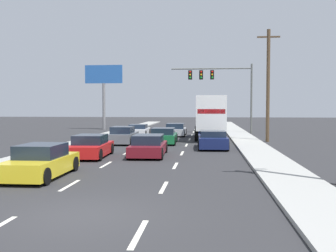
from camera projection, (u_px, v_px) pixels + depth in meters
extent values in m
plane|color=#2B2B2D|center=(171.00, 138.00, 34.93)|extent=(140.00, 140.00, 0.00)
cube|color=#9E9E99|center=(249.00, 143.00, 29.32)|extent=(2.23, 80.00, 0.14)
cube|color=#9E9E99|center=(85.00, 142.00, 30.60)|extent=(2.23, 80.00, 0.14)
cube|color=silver|center=(70.00, 185.00, 13.91)|extent=(0.14, 2.00, 0.01)
cube|color=silver|center=(106.00, 165.00, 18.88)|extent=(0.14, 2.00, 0.01)
cube|color=silver|center=(127.00, 153.00, 23.85)|extent=(0.14, 2.00, 0.01)
cube|color=silver|center=(141.00, 145.00, 28.82)|extent=(0.14, 2.00, 0.01)
cube|color=silver|center=(151.00, 139.00, 33.79)|extent=(0.14, 2.00, 0.01)
cube|color=silver|center=(158.00, 135.00, 38.76)|extent=(0.14, 2.00, 0.01)
cube|color=silver|center=(163.00, 132.00, 43.72)|extent=(0.14, 2.00, 0.01)
cube|color=silver|center=(168.00, 129.00, 48.69)|extent=(0.14, 2.00, 0.01)
cube|color=silver|center=(171.00, 127.00, 53.66)|extent=(0.14, 2.00, 0.01)
cube|color=silver|center=(175.00, 125.00, 58.63)|extent=(0.14, 2.00, 0.01)
cube|color=silver|center=(177.00, 124.00, 63.60)|extent=(0.14, 2.00, 0.01)
cube|color=silver|center=(139.00, 234.00, 8.60)|extent=(0.14, 2.00, 0.01)
cube|color=silver|center=(164.00, 187.00, 13.57)|extent=(0.14, 2.00, 0.01)
cube|color=silver|center=(175.00, 166.00, 18.54)|extent=(0.14, 2.00, 0.01)
cube|color=silver|center=(182.00, 153.00, 23.51)|extent=(0.14, 2.00, 0.01)
cube|color=silver|center=(186.00, 145.00, 28.48)|extent=(0.14, 2.00, 0.01)
cube|color=silver|center=(189.00, 139.00, 33.45)|extent=(0.14, 2.00, 0.01)
cube|color=silver|center=(192.00, 135.00, 38.41)|extent=(0.14, 2.00, 0.01)
cube|color=silver|center=(194.00, 132.00, 43.38)|extent=(0.14, 2.00, 0.01)
cube|color=silver|center=(195.00, 129.00, 48.35)|extent=(0.14, 2.00, 0.01)
cube|color=silver|center=(196.00, 127.00, 53.32)|extent=(0.14, 2.00, 0.01)
cube|color=silver|center=(197.00, 125.00, 58.29)|extent=(0.14, 2.00, 0.01)
cube|color=silver|center=(198.00, 124.00, 63.26)|extent=(0.14, 2.00, 0.01)
cube|color=white|center=(138.00, 132.00, 37.08)|extent=(1.91, 4.25, 0.59)
cube|color=#192333|center=(138.00, 127.00, 36.92)|extent=(1.63, 1.96, 0.41)
cylinder|color=black|center=(133.00, 132.00, 38.69)|extent=(0.24, 0.65, 0.64)
cylinder|color=black|center=(149.00, 132.00, 38.57)|extent=(0.24, 0.65, 0.64)
cylinder|color=black|center=(127.00, 134.00, 35.60)|extent=(0.24, 0.65, 0.64)
cylinder|color=black|center=(145.00, 134.00, 35.48)|extent=(0.24, 0.65, 0.64)
cube|color=slate|center=(123.00, 137.00, 29.68)|extent=(1.81, 4.24, 0.67)
cube|color=#192333|center=(123.00, 130.00, 29.40)|extent=(1.57, 2.06, 0.52)
cylinder|color=black|center=(117.00, 138.00, 31.30)|extent=(0.23, 0.64, 0.64)
cylinder|color=black|center=(137.00, 138.00, 31.16)|extent=(0.23, 0.64, 0.64)
cylinder|color=black|center=(108.00, 141.00, 28.20)|extent=(0.23, 0.64, 0.64)
cylinder|color=black|center=(130.00, 141.00, 28.07)|extent=(0.23, 0.64, 0.64)
cube|color=red|center=(91.00, 149.00, 21.68)|extent=(1.99, 4.21, 0.61)
cube|color=#192333|center=(90.00, 139.00, 21.58)|extent=(1.68, 2.11, 0.51)
cylinder|color=black|center=(83.00, 148.00, 23.25)|extent=(0.25, 0.65, 0.64)
cylinder|color=black|center=(111.00, 149.00, 23.15)|extent=(0.25, 0.65, 0.64)
cylinder|color=black|center=(67.00, 155.00, 20.22)|extent=(0.25, 0.65, 0.64)
cylinder|color=black|center=(99.00, 155.00, 20.13)|extent=(0.25, 0.65, 0.64)
cube|color=yellow|center=(41.00, 166.00, 15.51)|extent=(1.80, 4.22, 0.65)
cube|color=#192333|center=(41.00, 151.00, 15.51)|extent=(1.57, 2.00, 0.53)
cylinder|color=black|center=(38.00, 163.00, 17.14)|extent=(0.22, 0.64, 0.64)
cylinder|color=black|center=(74.00, 164.00, 16.98)|extent=(0.22, 0.64, 0.64)
cylinder|color=black|center=(1.00, 176.00, 14.05)|extent=(0.22, 0.64, 0.64)
cylinder|color=black|center=(45.00, 177.00, 13.89)|extent=(0.22, 0.64, 0.64)
cube|color=#B7BABF|center=(176.00, 131.00, 37.62)|extent=(1.90, 4.15, 0.57)
cube|color=#192333|center=(175.00, 126.00, 37.28)|extent=(1.66, 2.00, 0.51)
cylinder|color=black|center=(168.00, 131.00, 39.21)|extent=(0.22, 0.64, 0.64)
cylinder|color=black|center=(185.00, 132.00, 39.05)|extent=(0.22, 0.64, 0.64)
cylinder|color=black|center=(165.00, 134.00, 36.20)|extent=(0.22, 0.64, 0.64)
cylinder|color=black|center=(184.00, 134.00, 36.03)|extent=(0.22, 0.64, 0.64)
cube|color=#196B38|center=(164.00, 138.00, 29.69)|extent=(2.00, 4.10, 0.59)
cube|color=#192333|center=(163.00, 131.00, 29.43)|extent=(1.72, 2.14, 0.48)
cylinder|color=black|center=(154.00, 138.00, 31.22)|extent=(0.24, 0.65, 0.64)
cylinder|color=black|center=(176.00, 138.00, 31.09)|extent=(0.24, 0.65, 0.64)
cylinder|color=black|center=(150.00, 141.00, 28.29)|extent=(0.24, 0.65, 0.64)
cylinder|color=black|center=(174.00, 141.00, 28.16)|extent=(0.24, 0.65, 0.64)
cube|color=maroon|center=(148.00, 149.00, 22.23)|extent=(1.98, 4.44, 0.57)
cube|color=#192333|center=(148.00, 139.00, 22.07)|extent=(1.69, 2.29, 0.52)
cylinder|color=black|center=(138.00, 147.00, 23.93)|extent=(0.24, 0.65, 0.64)
cylinder|color=black|center=(165.00, 147.00, 23.82)|extent=(0.24, 0.65, 0.64)
cylinder|color=black|center=(129.00, 154.00, 20.66)|extent=(0.24, 0.65, 0.64)
cylinder|color=black|center=(161.00, 154.00, 20.54)|extent=(0.24, 0.65, 0.64)
cube|color=white|center=(210.00, 113.00, 32.73)|extent=(2.53, 6.68, 2.76)
cube|color=red|center=(211.00, 111.00, 29.45)|extent=(2.12, 0.10, 0.36)
cube|color=#1E389E|center=(208.00, 122.00, 37.03)|extent=(2.31, 1.97, 2.04)
cylinder|color=black|center=(196.00, 131.00, 37.15)|extent=(0.33, 0.97, 0.96)
cylinder|color=black|center=(220.00, 131.00, 36.99)|extent=(0.33, 0.97, 0.96)
cylinder|color=black|center=(196.00, 135.00, 31.59)|extent=(0.33, 0.97, 0.96)
cylinder|color=black|center=(224.00, 136.00, 31.42)|extent=(0.33, 0.97, 0.96)
cube|color=#141E4C|center=(212.00, 141.00, 26.23)|extent=(2.00, 4.31, 0.69)
cube|color=#192333|center=(213.00, 134.00, 25.87)|extent=(1.70, 1.99, 0.40)
cylinder|color=black|center=(199.00, 142.00, 27.86)|extent=(0.24, 0.65, 0.64)
cylinder|color=black|center=(224.00, 142.00, 27.75)|extent=(0.24, 0.65, 0.64)
cylinder|color=black|center=(200.00, 146.00, 24.72)|extent=(0.24, 0.65, 0.64)
cylinder|color=black|center=(227.00, 146.00, 24.61)|extent=(0.24, 0.65, 0.64)
cylinder|color=#595B56|center=(251.00, 99.00, 40.68)|extent=(0.20, 0.20, 7.32)
cylinder|color=#595B56|center=(211.00, 69.00, 40.95)|extent=(8.44, 0.14, 0.14)
cube|color=black|center=(212.00, 75.00, 40.97)|extent=(0.40, 0.56, 0.95)
sphere|color=red|center=(212.00, 72.00, 40.65)|extent=(0.20, 0.20, 0.20)
sphere|color=orange|center=(212.00, 75.00, 40.66)|extent=(0.20, 0.20, 0.20)
sphere|color=green|center=(212.00, 77.00, 40.68)|extent=(0.20, 0.20, 0.20)
cube|color=black|center=(201.00, 75.00, 41.09)|extent=(0.40, 0.56, 0.95)
sphere|color=red|center=(201.00, 72.00, 40.76)|extent=(0.20, 0.20, 0.20)
sphere|color=orange|center=(201.00, 75.00, 40.78)|extent=(0.20, 0.20, 0.20)
sphere|color=green|center=(201.00, 78.00, 40.79)|extent=(0.20, 0.20, 0.20)
cube|color=black|center=(190.00, 75.00, 41.20)|extent=(0.40, 0.56, 0.95)
sphere|color=red|center=(190.00, 72.00, 40.88)|extent=(0.20, 0.20, 0.20)
sphere|color=orange|center=(190.00, 75.00, 40.90)|extent=(0.20, 0.20, 0.20)
sphere|color=green|center=(190.00, 78.00, 40.91)|extent=(0.20, 0.20, 0.20)
cylinder|color=brown|center=(268.00, 86.00, 31.05)|extent=(0.28, 0.28, 8.99)
cube|color=brown|center=(269.00, 37.00, 30.86)|extent=(1.80, 0.12, 0.12)
cylinder|color=slate|center=(104.00, 106.00, 47.76)|extent=(0.36, 0.36, 5.71)
cube|color=#2659A5|center=(104.00, 74.00, 47.57)|extent=(4.65, 0.20, 2.22)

